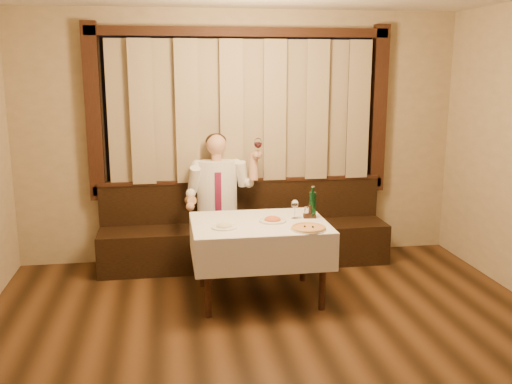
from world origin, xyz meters
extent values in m
cube|color=tan|center=(0.00, 3.00, 1.40)|extent=(5.00, 0.01, 2.80)
cube|color=black|center=(0.00, 2.98, 1.70)|extent=(3.00, 0.02, 1.60)
cube|color=orange|center=(-0.70, 2.97, 1.40)|extent=(0.50, 0.01, 0.40)
cube|color=black|center=(0.00, 2.94, 0.85)|extent=(3.30, 0.12, 0.10)
cube|color=black|center=(0.00, 2.94, 2.55)|extent=(3.30, 0.12, 0.10)
cube|color=black|center=(-1.60, 2.94, 1.70)|extent=(0.16, 0.12, 1.90)
cube|color=black|center=(1.60, 2.94, 1.70)|extent=(0.16, 0.12, 1.90)
cube|color=#998962|center=(0.00, 2.88, 1.70)|extent=(2.90, 0.08, 1.55)
cube|color=black|center=(0.00, 2.68, 0.23)|extent=(3.20, 0.60, 0.45)
cube|color=black|center=(0.00, 2.92, 0.68)|extent=(3.20, 0.12, 0.45)
cube|color=black|center=(0.00, 2.92, 0.92)|extent=(3.20, 0.14, 0.04)
cylinder|color=black|center=(-0.52, 1.33, 0.35)|extent=(0.06, 0.06, 0.71)
cylinder|color=black|center=(0.52, 1.33, 0.35)|extent=(0.06, 0.06, 0.71)
cylinder|color=black|center=(-0.52, 2.07, 0.35)|extent=(0.06, 0.06, 0.71)
cylinder|color=black|center=(0.52, 2.07, 0.35)|extent=(0.06, 0.06, 0.71)
cube|color=black|center=(0.00, 1.70, 0.73)|extent=(1.20, 0.90, 0.04)
cube|color=silver|center=(0.00, 1.70, 0.75)|extent=(1.26, 0.96, 0.01)
cube|color=silver|center=(0.00, 1.22, 0.58)|extent=(1.26, 0.01, 0.35)
cube|color=silver|center=(0.00, 2.18, 0.58)|extent=(1.26, 0.01, 0.35)
cube|color=silver|center=(-0.63, 1.70, 0.58)|extent=(0.01, 0.96, 0.35)
cube|color=silver|center=(0.63, 1.70, 0.58)|extent=(0.01, 0.96, 0.35)
cylinder|color=white|center=(0.39, 1.37, 0.76)|extent=(0.32, 0.32, 0.01)
cylinder|color=#BF561C|center=(0.39, 1.37, 0.77)|extent=(0.30, 0.30, 0.01)
torus|color=tan|center=(0.39, 1.37, 0.78)|extent=(0.31, 0.31, 0.02)
sphere|color=black|center=(0.36, 1.39, 0.78)|extent=(0.02, 0.02, 0.02)
sphere|color=black|center=(0.43, 1.36, 0.78)|extent=(0.02, 0.02, 0.02)
cylinder|color=white|center=(0.12, 1.69, 0.76)|extent=(0.26, 0.26, 0.02)
ellipsoid|color=#C1581F|center=(0.12, 1.69, 0.81)|extent=(0.16, 0.16, 0.07)
cylinder|color=white|center=(-0.35, 1.55, 0.76)|extent=(0.23, 0.23, 0.01)
ellipsoid|color=#D3C088|center=(-0.35, 1.55, 0.80)|extent=(0.14, 0.14, 0.06)
cylinder|color=#0D401B|center=(0.53, 1.77, 0.88)|extent=(0.07, 0.07, 0.25)
cylinder|color=#0D401B|center=(0.53, 1.77, 1.03)|extent=(0.03, 0.03, 0.06)
cylinder|color=silver|center=(0.53, 1.77, 1.06)|extent=(0.03, 0.03, 0.01)
cylinder|color=white|center=(0.35, 1.77, 0.76)|extent=(0.06, 0.06, 0.01)
cylinder|color=white|center=(0.35, 1.77, 0.81)|extent=(0.01, 0.01, 0.10)
ellipsoid|color=white|center=(0.35, 1.77, 0.90)|extent=(0.07, 0.07, 0.08)
cube|color=black|center=(0.50, 1.77, 0.78)|extent=(0.13, 0.07, 0.04)
cube|color=black|center=(0.50, 1.77, 0.84)|extent=(0.02, 0.06, 0.09)
cylinder|color=white|center=(0.47, 1.77, 0.82)|extent=(0.03, 0.03, 0.07)
cylinder|color=silver|center=(0.47, 1.77, 0.86)|extent=(0.03, 0.03, 0.01)
cylinder|color=white|center=(0.54, 1.76, 0.82)|extent=(0.03, 0.03, 0.07)
cylinder|color=silver|center=(0.54, 1.76, 0.86)|extent=(0.03, 0.03, 0.01)
cube|color=black|center=(-0.31, 2.55, 0.53)|extent=(0.42, 0.47, 0.17)
cube|color=black|center=(-0.42, 2.32, 0.23)|extent=(0.12, 0.13, 0.45)
cube|color=black|center=(-0.19, 2.32, 0.23)|extent=(0.12, 0.13, 0.45)
ellipsoid|color=white|center=(-0.31, 2.71, 0.90)|extent=(0.44, 0.27, 0.57)
cube|color=maroon|center=(-0.31, 2.57, 0.87)|extent=(0.07, 0.01, 0.42)
cylinder|color=tan|center=(-0.31, 2.71, 1.23)|extent=(0.10, 0.10, 0.08)
sphere|color=tan|center=(-0.31, 2.71, 1.36)|extent=(0.22, 0.22, 0.22)
ellipsoid|color=black|center=(-0.31, 2.74, 1.39)|extent=(0.23, 0.23, 0.17)
sphere|color=white|center=(-0.52, 2.71, 1.13)|extent=(0.14, 0.14, 0.14)
sphere|color=white|center=(-0.10, 2.71, 1.13)|extent=(0.14, 0.14, 0.14)
sphere|color=tan|center=(-0.62, 2.28, 0.79)|extent=(0.09, 0.09, 0.09)
sphere|color=tan|center=(0.11, 2.53, 1.27)|extent=(0.10, 0.10, 0.10)
cylinder|color=white|center=(0.11, 2.50, 1.31)|extent=(0.01, 0.01, 0.12)
ellipsoid|color=white|center=(0.11, 2.50, 1.40)|extent=(0.09, 0.09, 0.11)
ellipsoid|color=#4C070F|center=(0.11, 2.50, 1.38)|extent=(0.07, 0.07, 0.06)
camera|label=1|loc=(-0.84, -3.40, 2.17)|focal=40.00mm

